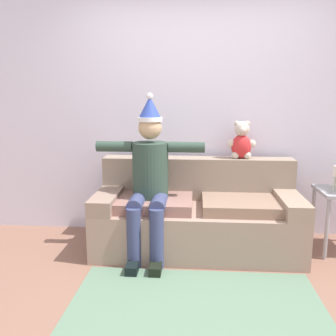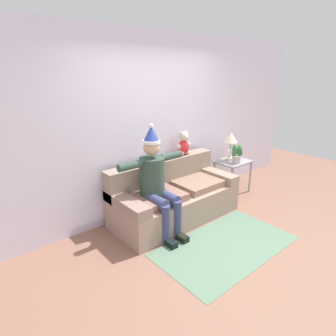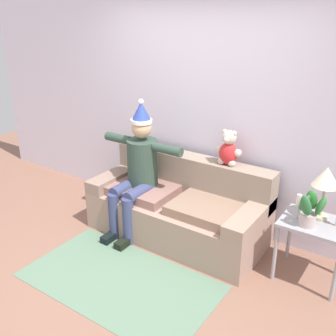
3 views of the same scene
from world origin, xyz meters
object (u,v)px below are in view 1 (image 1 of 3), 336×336
(couch, at_px, (197,215))
(teddy_bear, at_px, (241,142))
(person_seated, at_px, (149,175))
(candle_tall, at_px, (335,175))

(couch, relative_size, teddy_bear, 5.08)
(person_seated, bearing_deg, teddy_bear, 25.54)
(couch, relative_size, candle_tall, 8.18)
(teddy_bear, distance_m, candle_tall, 0.92)
(candle_tall, bearing_deg, teddy_bear, 163.15)
(person_seated, bearing_deg, candle_tall, 5.49)
(couch, height_order, person_seated, person_seated)
(couch, xyz_separation_m, person_seated, (-0.45, -0.17, 0.43))
(couch, relative_size, person_seated, 1.28)
(person_seated, relative_size, teddy_bear, 3.96)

